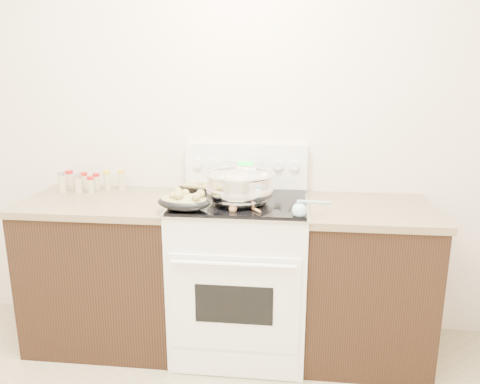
# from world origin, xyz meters

# --- Properties ---
(room_shell) EXTENTS (4.10, 3.60, 2.75)m
(room_shell) POSITION_xyz_m (0.00, 0.00, 1.70)
(room_shell) COLOR silver
(room_shell) RESTS_ON ground
(counter_left) EXTENTS (0.93, 0.67, 0.92)m
(counter_left) POSITION_xyz_m (-0.48, 1.43, 0.46)
(counter_left) COLOR black
(counter_left) RESTS_ON ground
(counter_right) EXTENTS (0.73, 0.67, 0.92)m
(counter_right) POSITION_xyz_m (1.08, 1.43, 0.46)
(counter_right) COLOR black
(counter_right) RESTS_ON ground
(kitchen_range) EXTENTS (0.78, 0.73, 1.22)m
(kitchen_range) POSITION_xyz_m (0.35, 1.42, 0.49)
(kitchen_range) COLOR white
(kitchen_range) RESTS_ON ground
(mixing_bowl) EXTENTS (0.41, 0.41, 0.23)m
(mixing_bowl) POSITION_xyz_m (0.35, 1.34, 1.03)
(mixing_bowl) COLOR silver
(mixing_bowl) RESTS_ON kitchen_range
(roasting_pan) EXTENTS (0.33, 0.26, 0.11)m
(roasting_pan) POSITION_xyz_m (0.07, 1.18, 0.99)
(roasting_pan) COLOR black
(roasting_pan) RESTS_ON kitchen_range
(baking_sheet) EXTENTS (0.51, 0.42, 0.06)m
(baking_sheet) POSITION_xyz_m (0.19, 1.67, 0.96)
(baking_sheet) COLOR black
(baking_sheet) RESTS_ON kitchen_range
(wooden_spoon) EXTENTS (0.18, 0.24, 0.04)m
(wooden_spoon) POSITION_xyz_m (0.36, 1.22, 0.95)
(wooden_spoon) COLOR tan
(wooden_spoon) RESTS_ON kitchen_range
(blue_ladle) EXTENTS (0.21, 0.20, 0.10)m
(blue_ladle) POSITION_xyz_m (0.69, 1.15, 0.98)
(blue_ladle) COLOR #97D2E1
(blue_ladle) RESTS_ON kitchen_range
(spice_jars) EXTENTS (0.39, 0.15, 0.13)m
(spice_jars) POSITION_xyz_m (-0.65, 1.60, 0.98)
(spice_jars) COLOR #BFB28C
(spice_jars) RESTS_ON counter_left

